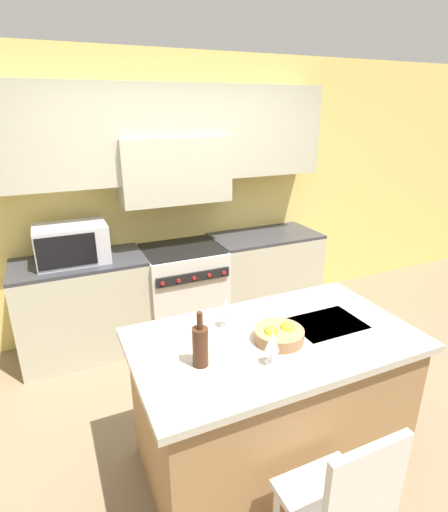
% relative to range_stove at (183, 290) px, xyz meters
% --- Properties ---
extents(ground_plane, '(10.00, 10.00, 0.00)m').
position_rel_range_stove_xyz_m(ground_plane, '(0.00, -1.58, -0.46)').
color(ground_plane, '#7A664C').
extents(back_cabinetry, '(10.00, 0.46, 2.70)m').
position_rel_range_stove_xyz_m(back_cabinetry, '(0.00, 0.28, 1.12)').
color(back_cabinetry, '#DBC166').
rests_on(back_cabinetry, ground_plane).
extents(back_counter, '(3.05, 0.62, 0.92)m').
position_rel_range_stove_xyz_m(back_counter, '(-0.00, 0.02, 0.00)').
color(back_counter, '#B2AD93').
rests_on(back_counter, ground_plane).
extents(range_stove, '(0.76, 0.70, 0.91)m').
position_rel_range_stove_xyz_m(range_stove, '(0.00, 0.00, 0.00)').
color(range_stove, beige).
rests_on(range_stove, ground_plane).
extents(microwave, '(0.60, 0.40, 0.33)m').
position_rel_range_stove_xyz_m(microwave, '(-0.98, 0.02, 0.63)').
color(microwave, '#B7B7BC').
rests_on(microwave, back_counter).
extents(kitchen_island, '(1.67, 0.95, 0.94)m').
position_rel_range_stove_xyz_m(kitchen_island, '(-0.01, -1.78, 0.01)').
color(kitchen_island, olive).
rests_on(kitchen_island, ground_plane).
extents(island_chair, '(0.42, 0.40, 0.99)m').
position_rel_range_stove_xyz_m(island_chair, '(-0.12, -2.57, 0.10)').
color(island_chair, beige).
rests_on(island_chair, ground_plane).
extents(wine_bottle, '(0.08, 0.08, 0.31)m').
position_rel_range_stove_xyz_m(wine_bottle, '(-0.51, -1.86, 0.59)').
color(wine_bottle, '#422314').
rests_on(wine_bottle, kitchen_island).
extents(wine_glass_near, '(0.08, 0.08, 0.19)m').
position_rel_range_stove_xyz_m(wine_glass_near, '(-0.17, -2.00, 0.61)').
color(wine_glass_near, white).
rests_on(wine_glass_near, kitchen_island).
extents(wine_glass_far, '(0.08, 0.08, 0.19)m').
position_rel_range_stove_xyz_m(wine_glass_far, '(-0.23, -1.55, 0.61)').
color(wine_glass_far, white).
rests_on(wine_glass_far, kitchen_island).
extents(fruit_bowl, '(0.29, 0.29, 0.10)m').
position_rel_range_stove_xyz_m(fruit_bowl, '(-0.01, -1.82, 0.52)').
color(fruit_bowl, '#996B47').
rests_on(fruit_bowl, kitchen_island).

